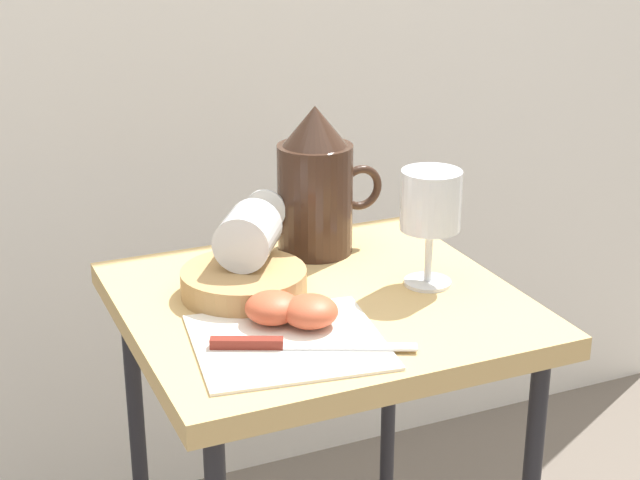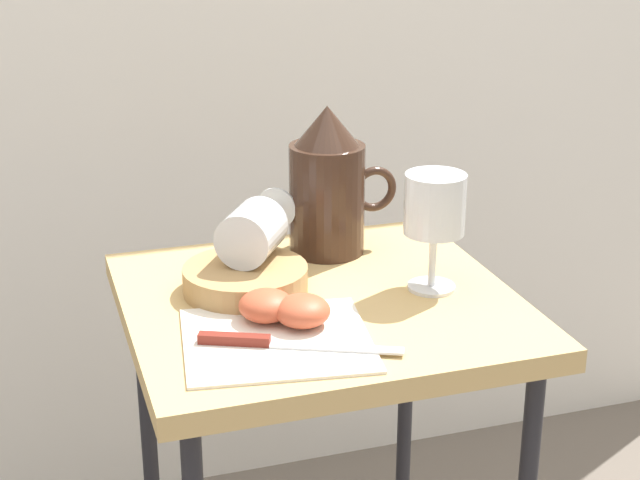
{
  "view_description": "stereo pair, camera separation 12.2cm",
  "coord_description": "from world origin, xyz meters",
  "views": [
    {
      "loc": [
        -0.48,
        -1.09,
        1.22
      ],
      "look_at": [
        0.0,
        0.0,
        0.77
      ],
      "focal_mm": 55.86,
      "sensor_mm": 36.0,
      "label": 1
    },
    {
      "loc": [
        -0.36,
        -1.13,
        1.22
      ],
      "look_at": [
        0.0,
        0.0,
        0.77
      ],
      "focal_mm": 55.86,
      "sensor_mm": 36.0,
      "label": 2
    }
  ],
  "objects": [
    {
      "name": "table",
      "position": [
        0.0,
        0.0,
        0.61
      ],
      "size": [
        0.5,
        0.48,
        0.69
      ],
      "color": "tan",
      "rests_on": "ground_plane"
    },
    {
      "name": "linen_napkin",
      "position": [
        -0.09,
        -0.11,
        0.69
      ],
      "size": [
        0.25,
        0.23,
        0.0
      ],
      "primitive_type": "cube",
      "rotation": [
        0.0,
        0.0,
        -0.14
      ],
      "color": "silver",
      "rests_on": "table"
    },
    {
      "name": "basket_tray",
      "position": [
        -0.09,
        0.05,
        0.71
      ],
      "size": [
        0.17,
        0.17,
        0.03
      ],
      "primitive_type": "cylinder",
      "color": "#AD8451",
      "rests_on": "table"
    },
    {
      "name": "pitcher",
      "position": [
        0.06,
        0.16,
        0.78
      ],
      "size": [
        0.16,
        0.11,
        0.22
      ],
      "color": "#382319",
      "rests_on": "table"
    },
    {
      "name": "wine_glass_upright",
      "position": [
        0.15,
        -0.02,
        0.8
      ],
      "size": [
        0.08,
        0.08,
        0.16
      ],
      "color": "silver",
      "rests_on": "table"
    },
    {
      "name": "wine_glass_tipped_near",
      "position": [
        -0.07,
        0.07,
        0.76
      ],
      "size": [
        0.14,
        0.16,
        0.08
      ],
      "color": "silver",
      "rests_on": "basket_tray"
    },
    {
      "name": "apple_half_left",
      "position": [
        -0.09,
        -0.05,
        0.71
      ],
      "size": [
        0.07,
        0.07,
        0.04
      ],
      "primitive_type": "ellipsoid",
      "color": "#C15133",
      "rests_on": "linen_napkin"
    },
    {
      "name": "apple_half_right",
      "position": [
        -0.05,
        -0.08,
        0.71
      ],
      "size": [
        0.07,
        0.07,
        0.04
      ],
      "primitive_type": "ellipsoid",
      "color": "#C15133",
      "rests_on": "linen_napkin"
    },
    {
      "name": "knife",
      "position": [
        -0.1,
        -0.12,
        0.7
      ],
      "size": [
        0.23,
        0.11,
        0.01
      ],
      "color": "silver",
      "rests_on": "linen_napkin"
    }
  ]
}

